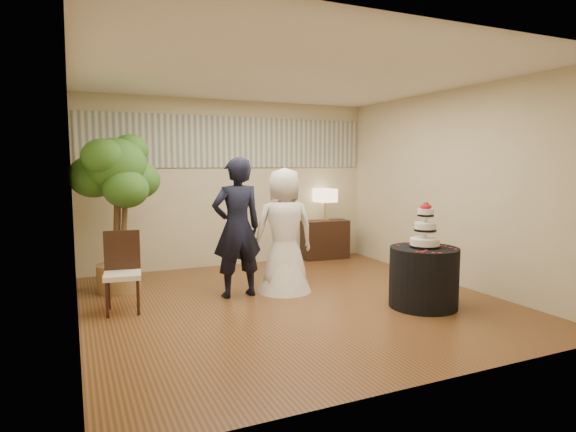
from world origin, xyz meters
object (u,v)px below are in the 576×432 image
side_chair (122,273)px  ficus_tree (117,212)px  console (325,239)px  table_lamp (325,205)px  groom (237,228)px  cake_table (424,277)px  bride (284,230)px  wedding_cake (425,225)px

side_chair → ficus_tree: bearing=94.4°
console → side_chair: size_ratio=0.89×
console → table_lamp: (0.00, 0.00, 0.64)m
groom → side_chair: 1.51m
cake_table → console: bearing=83.7°
bride → console: size_ratio=2.00×
groom → cake_table: groom is taller
ficus_tree → bride: bearing=-24.5°
table_lamp → groom: bearing=-142.4°
table_lamp → side_chair: bearing=-153.4°
wedding_cake → ficus_tree: ficus_tree is taller
groom → ficus_tree: ficus_tree is taller
cake_table → table_lamp: 3.21m
console → ficus_tree: size_ratio=0.39×
bride → groom: bearing=4.2°
wedding_cake → console: wedding_cake is taller
wedding_cake → console: (0.34, 3.13, -0.66)m
wedding_cake → side_chair: bearing=159.3°
bride → cake_table: 1.91m
table_lamp → ficus_tree: ficus_tree is taller
cake_table → wedding_cake: 0.64m
bride → table_lamp: bride is taller
groom → side_chair: groom is taller
table_lamp → side_chair: 4.18m
groom → side_chair: bearing=2.9°
cake_table → console: (0.34, 3.13, -0.01)m
groom → cake_table: 2.43m
groom → cake_table: bearing=142.7°
table_lamp → ficus_tree: size_ratio=0.26×
ficus_tree → side_chair: size_ratio=2.32×
ficus_tree → side_chair: bearing=-92.6°
groom → ficus_tree: size_ratio=0.83×
ficus_tree → side_chair: 1.20m
bride → side_chair: bearing=8.8°
cake_table → ficus_tree: 4.10m
bride → console: bearing=-125.6°
bride → wedding_cake: (1.26, -1.36, 0.17)m
cake_table → side_chair: 3.60m
bride → ficus_tree: size_ratio=0.77×
groom → bride: (0.66, -0.03, -0.07)m
groom → bride: groom is taller
side_chair → wedding_cake: bearing=-13.7°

